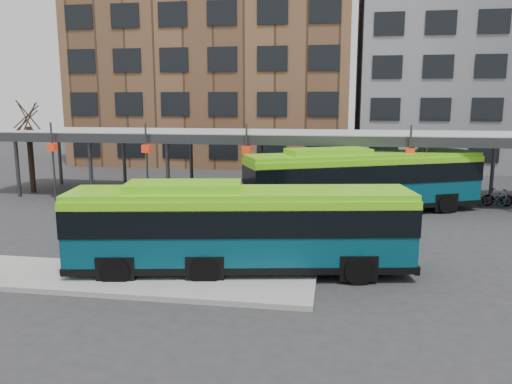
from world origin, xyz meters
name	(u,v)px	position (x,y,z in m)	size (l,w,h in m)	color
ground	(279,261)	(0.00, 0.00, 0.00)	(120.00, 120.00, 0.00)	#28282B
boarding_island	(109,278)	(-5.50, -3.00, 0.09)	(14.00, 3.00, 0.18)	gray
canopy	(302,136)	(-0.06, 12.87, 3.91)	(40.00, 6.53, 4.80)	#999B9E
tree	(31,156)	(-18.00, 12.00, 2.43)	(1.64, 1.64, 5.60)	black
building_brick	(217,51)	(-10.00, 32.00, 11.00)	(26.00, 14.00, 22.00)	brown
building_grey	(492,58)	(16.00, 32.00, 10.00)	(24.00, 14.00, 20.00)	slate
bus_front	(239,226)	(-1.25, -1.50, 1.71)	(12.17, 4.57, 3.28)	#073E4E
bus_rear	(363,179)	(3.55, 9.15, 1.87)	(12.99, 7.89, 3.59)	#073E4E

